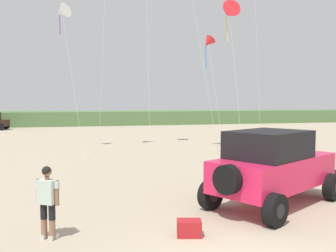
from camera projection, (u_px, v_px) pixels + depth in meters
dune_ridge at (133, 117)px, 52.57m from camera, size 90.00×9.00×1.88m
jeep at (273, 165)px, 10.71m from camera, size 4.99×4.16×2.26m
person_watching at (48, 198)px, 8.01m from camera, size 0.54×0.45×1.67m
cooler_box at (189, 228)px, 8.23m from camera, size 0.63×0.49×0.38m
kite_red_delta at (208, 43)px, 23.15m from camera, size 1.13×4.37×7.50m
kite_white_parafoil at (229, 12)px, 22.29m from camera, size 2.05×5.57×9.49m
kite_blue_swept at (62, 12)px, 22.77m from camera, size 1.72×6.43×9.46m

